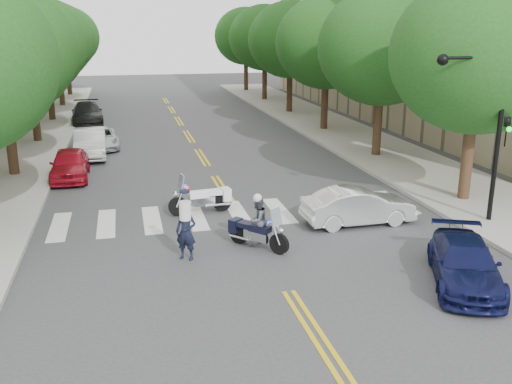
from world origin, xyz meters
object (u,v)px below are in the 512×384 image
object	(u,v)px
motorcycle_police	(256,224)
motorcycle_parked	(206,199)
officer_standing	(186,232)
sedan_blue	(465,263)
convertible	(358,206)

from	to	relation	value
motorcycle_police	motorcycle_parked	size ratio (longest dim) A/B	0.76
officer_standing	sedan_blue	world-z (taller)	officer_standing
motorcycle_parked	motorcycle_police	bearing A→B (deg)	-173.77
motorcycle_police	sedan_blue	world-z (taller)	motorcycle_police
officer_standing	sedan_blue	distance (m)	7.68
motorcycle_police	sedan_blue	xyz separation A→B (m)	(4.75, -3.72, -0.20)
convertible	sedan_blue	distance (m)	5.15
convertible	motorcycle_parked	bearing A→B (deg)	62.34
motorcycle_police	convertible	world-z (taller)	motorcycle_police
officer_standing	motorcycle_parked	bearing A→B (deg)	103.92
sedan_blue	motorcycle_police	bearing A→B (deg)	165.77
motorcycle_parked	convertible	distance (m)	5.47
motorcycle_parked	sedan_blue	distance (m)	9.44
motorcycle_parked	sedan_blue	size ratio (longest dim) A/B	0.58
motorcycle_police	officer_standing	bearing A→B (deg)	-30.40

